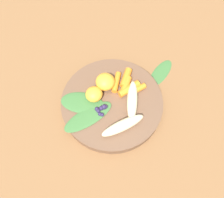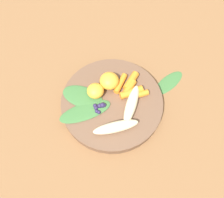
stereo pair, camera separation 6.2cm
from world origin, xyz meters
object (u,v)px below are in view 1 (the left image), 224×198
kale_leaf_stray (161,73)px  orange_segment_near (94,94)px  bowl (112,103)px  banana_peeled_right (123,125)px  banana_peeled_left (132,100)px

kale_leaf_stray → orange_segment_near: bearing=151.5°
bowl → banana_peeled_right: size_ratio=2.38×
banana_peeled_left → banana_peeled_right: same height
banana_peeled_left → orange_segment_near: 0.10m
banana_peeled_left → banana_peeled_right: (-0.01, -0.07, 0.00)m
bowl → banana_peeled_left: 0.06m
banana_peeled_right → kale_leaf_stray: banana_peeled_right is taller
bowl → kale_leaf_stray: bowl is taller
banana_peeled_right → bowl: bearing=83.0°
banana_peeled_left → orange_segment_near: orange_segment_near is taller
bowl → banana_peeled_right: banana_peeled_right is taller
orange_segment_near → banana_peeled_right: bearing=-37.2°
orange_segment_near → bowl: bearing=-2.3°
banana_peeled_right → orange_segment_near: size_ratio=2.55×
banana_peeled_left → kale_leaf_stray: banana_peeled_left is taller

